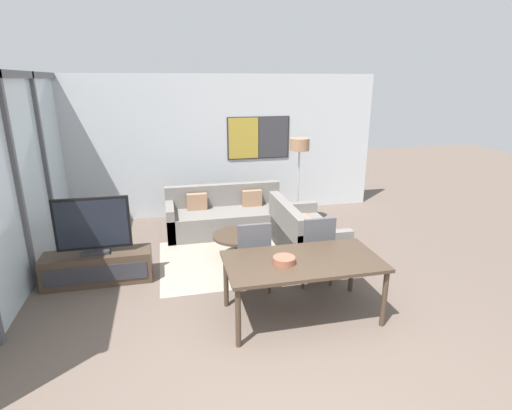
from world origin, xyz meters
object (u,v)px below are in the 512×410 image
object	(u,v)px
television	(93,227)
sofa_main	(226,217)
dining_table	(303,265)
dining_chair_centre	(316,248)
dining_chair_left	(253,254)
tv_console	(98,268)
sofa_side	(302,236)
floor_lamp	(299,151)
fruit_bowl	(284,260)
coffee_table	(239,241)

from	to	relation	value
television	sofa_main	distance (m)	2.61
dining_table	dining_chair_centre	distance (m)	0.84
dining_chair_left	television	bearing A→B (deg)	160.32
sofa_main	dining_chair_centre	size ratio (longest dim) A/B	2.18
tv_console	sofa_side	xyz separation A→B (m)	(3.07, 0.35, 0.06)
dining_table	floor_lamp	world-z (taller)	floor_lamp
television	sofa_side	bearing A→B (deg)	6.44
tv_console	fruit_bowl	bearing A→B (deg)	-33.34
television	dining_chair_centre	xyz separation A→B (m)	(2.89, -0.71, -0.29)
sofa_side	dining_table	world-z (taller)	sofa_side
tv_console	television	size ratio (longest dim) A/B	1.47
dining_chair_left	dining_chair_centre	world-z (taller)	same
tv_console	dining_chair_left	distance (m)	2.16
dining_table	dining_chair_left	xyz separation A→B (m)	(-0.44, 0.69, -0.13)
dining_table	dining_chair_left	world-z (taller)	dining_chair_left
dining_chair_left	fruit_bowl	xyz separation A→B (m)	(0.20, -0.74, 0.24)
sofa_side	floor_lamp	xyz separation A→B (m)	(0.31, 1.15, 1.17)
dining_chair_left	dining_chair_centre	size ratio (longest dim) A/B	1.00
dining_chair_left	fruit_bowl	distance (m)	0.80
coffee_table	floor_lamp	world-z (taller)	floor_lamp
television	coffee_table	bearing A→B (deg)	7.88
tv_console	sofa_main	xyz separation A→B (m)	(2.02, 1.56, 0.06)
sofa_side	floor_lamp	bearing A→B (deg)	-15.05
dining_chair_left	coffee_table	bearing A→B (deg)	89.83
fruit_bowl	sofa_side	bearing A→B (deg)	64.52
tv_console	television	bearing A→B (deg)	90.00
sofa_main	fruit_bowl	size ratio (longest dim) A/B	8.57
sofa_side	coffee_table	distance (m)	1.06
tv_console	floor_lamp	world-z (taller)	floor_lamp
sofa_side	dining_table	distance (m)	1.90
sofa_main	floor_lamp	bearing A→B (deg)	-2.50
coffee_table	fruit_bowl	size ratio (longest dim) A/B	3.20
sofa_side	dining_table	bearing A→B (deg)	160.56
dining_table	fruit_bowl	world-z (taller)	fruit_bowl
tv_console	dining_table	world-z (taller)	dining_table
dining_chair_centre	fruit_bowl	xyz separation A→B (m)	(-0.67, -0.75, 0.24)
dining_table	fruit_bowl	size ratio (longest dim) A/B	7.12
sofa_side	dining_chair_centre	xyz separation A→B (m)	(-0.19, -1.05, 0.26)
dining_chair_left	tv_console	bearing A→B (deg)	160.34
tv_console	dining_table	xyz separation A→B (m)	(2.45, -1.41, 0.44)
dining_chair_centre	floor_lamp	world-z (taller)	floor_lamp
television	sofa_main	world-z (taller)	television
dining_chair_centre	sofa_main	bearing A→B (deg)	110.96
floor_lamp	dining_chair_left	bearing A→B (deg)	-121.61
tv_console	floor_lamp	bearing A→B (deg)	23.90
sofa_main	sofa_side	distance (m)	1.60
coffee_table	dining_table	xyz separation A→B (m)	(0.43, -1.69, 0.34)
dining_chair_left	sofa_main	bearing A→B (deg)	89.93
floor_lamp	coffee_table	bearing A→B (deg)	-138.20
floor_lamp	sofa_main	bearing A→B (deg)	177.50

